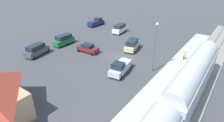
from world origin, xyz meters
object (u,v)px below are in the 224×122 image
suv_green (64,40)px  sedan_maroon (88,48)px  light_pole_near_platform (155,42)px  suv_white (120,28)px  pedestrian_on_platform (184,54)px  passenger_train (167,119)px  suv_tan (132,45)px  suv_charcoal (36,50)px  pickup_navy (96,22)px  pickup_silver (121,67)px

suv_green → sedan_maroon: size_ratio=1.07×
light_pole_near_platform → suv_white: bearing=-41.6°
pedestrian_on_platform → passenger_train: bearing=101.1°
suv_tan → light_pole_near_platform: (-7.19, 5.72, 3.94)m
sedan_maroon → light_pole_near_platform: 14.53m
suv_charcoal → light_pole_near_platform: (-20.90, -7.33, 3.94)m
light_pole_near_platform → suv_charcoal: bearing=19.3°
suv_charcoal → pickup_navy: suv_charcoal is taller
pickup_silver → light_pole_near_platform: size_ratio=0.69×
sedan_maroon → pickup_navy: (11.02, -15.82, 0.15)m
suv_tan → pedestrian_on_platform: bearing=-173.9°
passenger_train → pedestrian_on_platform: bearing=-78.9°
suv_tan → suv_green: bearing=24.1°
suv_white → sedan_maroon: (-1.72, 14.29, -0.27)m
suv_charcoal → pickup_silver: size_ratio=0.92×
suv_green → pickup_silver: size_ratio=0.87×
passenger_train → sedan_maroon: 23.91m
light_pole_near_platform → suv_green: bearing=1.2°
passenger_train → pickup_navy: size_ratio=6.43×
sedan_maroon → passenger_train: bearing=150.3°
sedan_maroon → suv_white: bearing=-83.2°
sedan_maroon → pickup_navy: 19.29m
suv_white → pickup_silver: suv_white is taller
suv_tan → pickup_silver: (-3.21, 9.26, -0.12)m
pedestrian_on_platform → suv_white: 19.95m
pedestrian_on_platform → pickup_silver: size_ratio=0.30×
pedestrian_on_platform → suv_green: 25.09m
suv_charcoal → suv_tan: size_ratio=0.99×
pickup_navy → pickup_silver: 28.23m
pickup_silver → suv_charcoal: bearing=12.6°
suv_tan → pickup_navy: bearing=-28.6°
suv_charcoal → pickup_navy: bearing=-79.9°
pickup_navy → pedestrian_on_platform: bearing=163.0°
suv_green → light_pole_near_platform: bearing=-178.8°
suv_charcoal → sedan_maroon: size_ratio=1.12×
passenger_train → light_pole_near_platform: light_pole_near_platform is taller
pedestrian_on_platform → suv_charcoal: bearing=30.6°
sedan_maroon → pedestrian_on_platform: bearing=-156.8°
passenger_train → light_pole_near_platform: bearing=-60.9°
light_pole_near_platform → pickup_navy: bearing=-31.7°
pickup_silver → pedestrian_on_platform: bearing=-124.2°
suv_charcoal → pickup_navy: (4.03, -22.72, -0.12)m
suv_charcoal → pickup_silver: (-16.91, -3.79, -0.12)m
pickup_navy → pickup_silver: bearing=137.9°
pickup_navy → pickup_silver: size_ratio=0.97×
suv_green → suv_charcoal: (-0.07, 6.87, 0.00)m
suv_charcoal → suv_white: bearing=-104.0°
pedestrian_on_platform → suv_green: bearing=16.9°
pickup_navy → light_pole_near_platform: (-24.93, 15.39, 4.06)m
suv_green → light_pole_near_platform: size_ratio=0.60×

